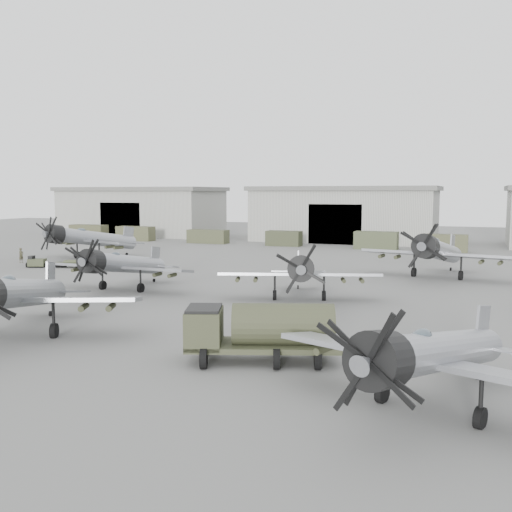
{
  "coord_description": "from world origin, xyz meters",
  "views": [
    {
      "loc": [
        20.14,
        -28.37,
        7.71
      ],
      "look_at": [
        3.05,
        15.15,
        2.5
      ],
      "focal_mm": 40.0,
      "sensor_mm": 36.0,
      "label": 1
    }
  ],
  "objects": [
    {
      "name": "ground",
      "position": [
        0.0,
        0.0,
        0.0
      ],
      "size": [
        220.0,
        220.0,
        0.0
      ],
      "primitive_type": "plane",
      "color": "slate",
      "rests_on": "ground"
    },
    {
      "name": "hangar_left",
      "position": [
        -38.0,
        61.96,
        4.37
      ],
      "size": [
        29.0,
        14.8,
        8.7
      ],
      "color": "#ADAFA3",
      "rests_on": "ground"
    },
    {
      "name": "hangar_center",
      "position": [
        0.0,
        61.96,
        4.37
      ],
      "size": [
        29.0,
        14.8,
        8.7
      ],
      "color": "#ADAFA3",
      "rests_on": "ground"
    },
    {
      "name": "support_truck_0",
      "position": [
        -40.75,
        50.0,
        1.18
      ],
      "size": [
        6.46,
        2.2,
        2.36
      ],
      "primitive_type": "cube",
      "color": "#47472E",
      "rests_on": "ground"
    },
    {
      "name": "support_truck_1",
      "position": [
        -31.58,
        50.0,
        1.14
      ],
      "size": [
        6.17,
        2.2,
        2.28
      ],
      "primitive_type": "cube",
      "color": "#484930",
      "rests_on": "ground"
    },
    {
      "name": "support_truck_2",
      "position": [
        -18.55,
        50.0,
        1.03
      ],
      "size": [
        6.31,
        2.2,
        2.06
      ],
      "primitive_type": "cube",
      "color": "#42452D",
      "rests_on": "ground"
    },
    {
      "name": "support_truck_3",
      "position": [
        -6.26,
        50.0,
        1.09
      ],
      "size": [
        5.05,
        2.2,
        2.17
      ],
      "primitive_type": "cube",
      "color": "#373B26",
      "rests_on": "ground"
    },
    {
      "name": "support_truck_4",
      "position": [
        7.05,
        50.0,
        1.21
      ],
      "size": [
        5.83,
        2.2,
        2.41
      ],
      "primitive_type": "cube",
      "color": "#40472E",
      "rests_on": "ground"
    },
    {
      "name": "support_truck_5",
      "position": [
        16.26,
        50.0,
        1.14
      ],
      "size": [
        5.23,
        2.2,
        2.28
      ],
      "primitive_type": "cube",
      "color": "#47492F",
      "rests_on": "ground"
    },
    {
      "name": "aircraft_near_1",
      "position": [
        -2.54,
        -5.5,
        2.37
      ],
      "size": [
        12.8,
        11.59,
        5.22
      ],
      "rotation": [
        0.0,
        0.0,
        0.4
      ],
      "color": "gray",
      "rests_on": "ground"
    },
    {
      "name": "aircraft_near_2",
      "position": [
        18.69,
        -8.43,
        2.16
      ],
      "size": [
        11.8,
        10.63,
        4.74
      ],
      "rotation": [
        0.0,
        0.0,
        -0.33
      ],
      "color": "#909298",
      "rests_on": "ground"
    },
    {
      "name": "aircraft_mid_1",
      "position": [
        -5.98,
        8.94,
        2.14
      ],
      "size": [
        11.66,
        10.49,
        4.7
      ],
      "rotation": [
        0.0,
        0.0,
        0.0
      ],
      "color": "gray",
      "rests_on": "ground"
    },
    {
      "name": "aircraft_mid_2",
      "position": [
        8.28,
        10.34,
        2.13
      ],
      "size": [
        11.69,
        10.52,
        4.69
      ],
      "rotation": [
        0.0,
        0.0,
        0.32
      ],
      "color": "#979A9F",
      "rests_on": "ground"
    },
    {
      "name": "aircraft_far_0",
      "position": [
        -21.88,
        25.28,
        2.49
      ],
      "size": [
        13.73,
        12.36,
        5.48
      ],
      "rotation": [
        0.0,
        0.0,
        -0.28
      ],
      "color": "gray",
      "rests_on": "ground"
    },
    {
      "name": "aircraft_far_1",
      "position": [
        16.7,
        25.01,
        2.51
      ],
      "size": [
        13.92,
        12.52,
        5.52
      ],
      "rotation": [
        0.0,
        0.0,
        -0.17
      ],
      "color": "#94969C",
      "rests_on": "ground"
    },
    {
      "name": "fuel_tanker",
      "position": [
        11.04,
        -4.6,
        1.55
      ],
      "size": [
        7.38,
        4.82,
        2.7
      ],
      "rotation": [
        0.0,
        0.0,
        0.35
      ],
      "color": "#3A3D28",
      "rests_on": "ground"
    },
    {
      "name": "tug_trailer",
      "position": [
        -21.15,
        18.33,
        0.46
      ],
      "size": [
        6.18,
        3.22,
        1.24
      ],
      "rotation": [
        0.0,
        0.0,
        0.35
      ],
      "color": "#3D422B",
      "rests_on": "ground"
    },
    {
      "name": "ground_crew",
      "position": [
        -26.88,
        20.33,
        0.82
      ],
      "size": [
        0.43,
        0.62,
        1.64
      ],
      "primitive_type": "imported",
      "rotation": [
        0.0,
        0.0,
        1.5
      ],
      "color": "#48452F",
      "rests_on": "ground"
    }
  ]
}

